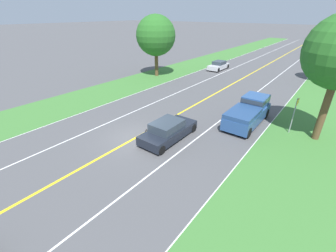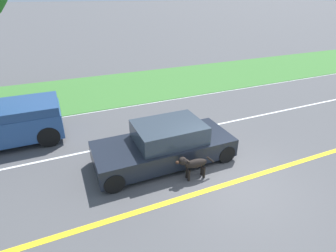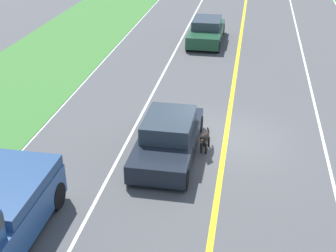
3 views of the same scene
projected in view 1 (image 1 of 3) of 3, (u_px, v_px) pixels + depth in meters
The scene contains 14 objects.
ground_plane at pixel (136, 138), 15.93m from camera, with size 400.00×400.00×0.00m, color #4C4C4F.
centre_divider_line at pixel (136, 138), 15.93m from camera, with size 0.18×160.00×0.01m, color yellow.
lane_edge_line_right at pixel (228, 177), 12.13m from camera, with size 0.14×160.00×0.01m, color white.
lane_edge_line_left at pixel (79, 114), 19.74m from camera, with size 0.14×160.00×0.01m, color white.
lane_dash_same_dir at pixel (175, 155), 14.03m from camera, with size 0.10×160.00×0.01m, color white.
lane_dash_oncoming at pixel (104, 124), 17.83m from camera, with size 0.10×160.00×0.01m, color white.
grass_verge_right at pixel (288, 202), 10.49m from camera, with size 6.00×160.00×0.03m, color #3D7533.
grass_verge_left at pixel (61, 106), 21.36m from camera, with size 6.00×160.00×0.03m, color #3D7533.
ego_car at pixel (168, 131), 15.59m from camera, with size 1.92×4.55×1.36m.
dog at pixel (151, 129), 16.02m from camera, with size 0.31×1.26×0.85m.
pickup_truck at pixel (249, 112), 17.71m from camera, with size 2.04×5.33×1.93m.
oncoming_car at pixel (219, 66), 34.82m from camera, with size 1.81×4.22×1.29m.
roadside_tree_left_near at pixel (156, 36), 29.29m from camera, with size 5.16×5.16×7.86m.
street_sign at pixel (295, 112), 15.88m from camera, with size 0.11×0.64×2.69m.
Camera 1 is at (10.26, -9.56, 7.95)m, focal length 24.00 mm.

